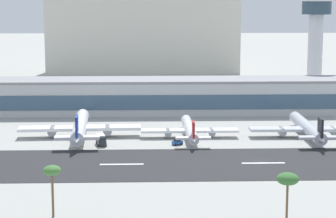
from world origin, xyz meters
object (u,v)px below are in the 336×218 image
object	(u,v)px
distant_hotel_block	(143,36)
palm_tree_0	(288,180)
terminal_building	(183,96)
airliner_navy_tail_gate_0	(80,128)
control_tower	(316,36)
service_box_truck_1	(101,140)
service_baggage_tug_0	(177,142)
airliner_red_tail_gate_1	(190,130)
palm_tree_1	(52,172)
airliner_black_tail_gate_2	(308,129)

from	to	relation	value
distant_hotel_block	palm_tree_0	bearing A→B (deg)	-84.13
terminal_building	airliner_navy_tail_gate_0	world-z (taller)	terminal_building
distant_hotel_block	airliner_navy_tail_gate_0	world-z (taller)	distant_hotel_block
control_tower	airliner_navy_tail_gate_0	xyz separation A→B (m)	(-97.57, -80.93, -25.36)
control_tower	service_box_truck_1	bearing A→B (deg)	-134.06
airliner_navy_tail_gate_0	service_baggage_tug_0	distance (m)	33.82
airliner_navy_tail_gate_0	distant_hotel_block	bearing A→B (deg)	-8.75
terminal_building	control_tower	world-z (taller)	control_tower
service_box_truck_1	airliner_red_tail_gate_1	bearing A→B (deg)	96.43
distant_hotel_block	palm_tree_0	world-z (taller)	distant_hotel_block
palm_tree_0	palm_tree_1	xyz separation A→B (m)	(-47.72, 6.50, 0.29)
airliner_navy_tail_gate_0	airliner_red_tail_gate_1	world-z (taller)	airliner_navy_tail_gate_0
control_tower	palm_tree_0	size ratio (longest dim) A/B	4.18
distant_hotel_block	airliner_black_tail_gate_2	distance (m)	207.28
terminal_building	palm_tree_0	distance (m)	136.05
terminal_building	palm_tree_0	world-z (taller)	terminal_building
airliner_red_tail_gate_1	service_box_truck_1	size ratio (longest dim) A/B	6.18
terminal_building	service_baggage_tug_0	size ratio (longest dim) A/B	57.01
airliner_red_tail_gate_1	airliner_black_tail_gate_2	world-z (taller)	airliner_black_tail_gate_2
palm_tree_1	airliner_black_tail_gate_2	bearing A→B (deg)	47.21
airliner_red_tail_gate_1	terminal_building	bearing A→B (deg)	-1.04
terminal_building	airliner_black_tail_gate_2	world-z (taller)	terminal_building
control_tower	airliner_black_tail_gate_2	bearing A→B (deg)	-105.29
distant_hotel_block	palm_tree_1	bearing A→B (deg)	-93.82
terminal_building	service_box_truck_1	xyz separation A→B (m)	(-28.93, -59.65, -5.02)
terminal_building	service_baggage_tug_0	world-z (taller)	terminal_building
palm_tree_0	service_box_truck_1	bearing A→B (deg)	119.05
airliner_navy_tail_gate_0	airliner_red_tail_gate_1	size ratio (longest dim) A/B	1.26
palm_tree_1	service_box_truck_1	bearing A→B (deg)	85.34
control_tower	airliner_red_tail_gate_1	bearing A→B (deg)	-126.59
distant_hotel_block	palm_tree_0	size ratio (longest dim) A/B	10.78
distant_hotel_block	airliner_red_tail_gate_1	world-z (taller)	distant_hotel_block
terminal_building	control_tower	distance (m)	72.80
terminal_building	airliner_black_tail_gate_2	bearing A→B (deg)	-52.90
terminal_building	palm_tree_1	size ratio (longest dim) A/B	18.47
control_tower	palm_tree_0	bearing A→B (deg)	-105.83
airliner_red_tail_gate_1	palm_tree_1	bearing A→B (deg)	156.49
airliner_red_tail_gate_1	palm_tree_1	world-z (taller)	palm_tree_1
control_tower	service_box_truck_1	size ratio (longest dim) A/B	7.05
service_box_truck_1	service_baggage_tug_0	bearing A→B (deg)	75.94
palm_tree_0	airliner_black_tail_gate_2	bearing A→B (deg)	73.64
service_box_truck_1	airliner_black_tail_gate_2	bearing A→B (deg)	85.02
airliner_navy_tail_gate_0	palm_tree_0	bearing A→B (deg)	-153.22
service_baggage_tug_0	palm_tree_0	xyz separation A→B (m)	(18.39, -75.24, 8.28)
airliner_navy_tail_gate_0	palm_tree_1	xyz separation A→B (m)	(2.02, -81.20, 6.32)
palm_tree_0	airliner_red_tail_gate_1	bearing A→B (deg)	99.14
airliner_black_tail_gate_2	service_baggage_tug_0	xyz separation A→B (m)	(-43.34, -9.77, -1.94)
distant_hotel_block	service_box_truck_1	distance (m)	209.83
airliner_red_tail_gate_1	palm_tree_0	size ratio (longest dim) A/B	3.67
terminal_building	airliner_navy_tail_gate_0	size ratio (longest dim) A/B	4.11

